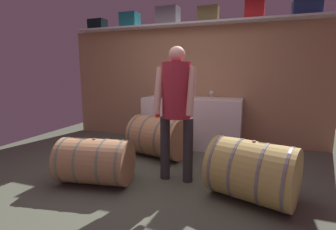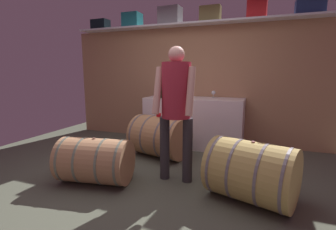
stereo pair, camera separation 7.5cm
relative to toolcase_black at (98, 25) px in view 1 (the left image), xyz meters
name	(u,v)px [view 1 (the left image)]	position (x,y,z in m)	size (l,w,h in m)	color
ground_plane	(161,167)	(1.94, -1.42, -2.33)	(6.25, 7.39, 0.02)	#525746
back_wall_panel	(189,85)	(1.94, 0.15, -1.23)	(5.05, 0.10, 2.19)	#AC7D59
high_shelf_board	(188,25)	(1.94, 0.00, -0.12)	(4.65, 0.40, 0.03)	white
toolcase_black	(98,25)	(0.00, 0.00, 0.00)	(0.35, 0.23, 0.20)	black
toolcase_teal	(130,20)	(0.75, 0.00, 0.04)	(0.34, 0.28, 0.27)	teal
toolcase_grey	(168,16)	(1.55, 0.00, 0.06)	(0.41, 0.28, 0.32)	gray
toolcase_olive	(208,14)	(2.30, 0.00, 0.03)	(0.36, 0.20, 0.27)	olive
toolcase_red	(255,8)	(3.08, 0.00, 0.07)	(0.30, 0.28, 0.35)	red
toolcase_navy	(307,8)	(3.86, 0.00, 0.02)	(0.41, 0.22, 0.23)	navy
work_cabinet	(192,122)	(2.10, -0.24, -1.88)	(1.75, 0.67, 0.88)	white
wine_bottle_dark	(160,91)	(1.55, -0.45, -1.30)	(0.07, 0.07, 0.31)	black
wine_glass	(211,93)	(2.42, -0.08, -1.35)	(0.07, 0.07, 0.13)	white
wine_barrel_near	(159,137)	(1.74, -1.01, -1.99)	(0.99, 0.84, 0.66)	tan
wine_barrel_far	(252,171)	(3.17, -1.98, -2.00)	(1.00, 0.86, 0.65)	tan
wine_barrel_flank	(95,161)	(1.37, -2.18, -2.04)	(0.92, 0.67, 0.56)	tan
tasting_cup	(158,115)	(1.73, -1.01, -1.64)	(0.07, 0.07, 0.05)	red
winemaker_pouring	(177,101)	(2.27, -1.78, -1.31)	(0.49, 0.40, 1.64)	#343035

